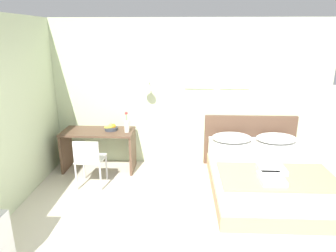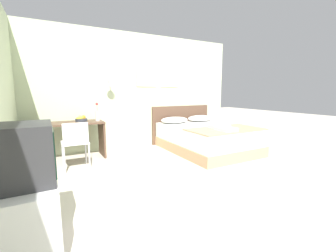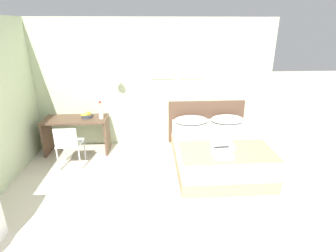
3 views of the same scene
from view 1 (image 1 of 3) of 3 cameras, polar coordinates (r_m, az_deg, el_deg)
wall_back at (r=5.48m, az=2.28°, el=6.09°), size 5.38×0.31×2.65m
bed at (r=4.91m, az=17.68°, el=-9.07°), size 1.56×2.08×0.56m
headboard at (r=5.80m, az=15.23°, el=-2.66°), size 1.68×0.06×0.95m
pillow_left at (r=5.37m, az=12.05°, el=-2.17°), size 0.69×0.47×0.15m
pillow_right at (r=5.56m, az=19.94°, el=-2.21°), size 0.69×0.47×0.15m
throw_blanket at (r=4.27m, az=20.08°, el=-9.05°), size 1.51×0.83×0.02m
folded_towel_near_foot at (r=4.37m, az=19.13°, el=-7.73°), size 0.35×0.32×0.06m
folded_towel_mid_bed at (r=4.09m, az=19.12°, el=-9.46°), size 0.30×0.36×0.06m
desk at (r=5.51m, az=-13.07°, el=-3.03°), size 1.26×0.58×0.74m
desk_chair at (r=4.91m, az=-14.82°, el=-5.99°), size 0.43×0.43×0.82m
fruit_bowl at (r=5.41m, az=-10.78°, el=-0.33°), size 0.23×0.23×0.12m
flower_vase at (r=5.24m, az=-7.87°, el=0.17°), size 0.09×0.09×0.37m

